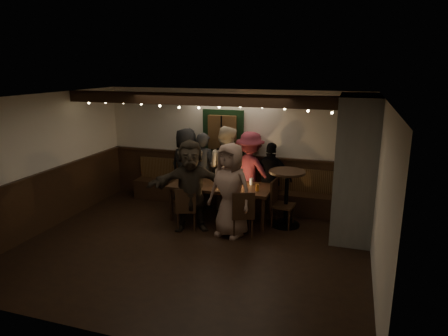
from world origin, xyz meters
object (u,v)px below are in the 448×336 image
(chair_end, at_px, (279,200))
(person_d, at_px, (250,171))
(chair_near_left, at_px, (186,206))
(high_top, at_px, (286,191))
(person_c, at_px, (226,168))
(person_e, at_px, (271,178))
(person_g, at_px, (230,190))
(person_b, at_px, (204,170))
(person_f, at_px, (191,186))
(dining_table, at_px, (221,188))
(chair_near_right, at_px, (243,212))
(person_a, at_px, (187,166))

(chair_end, height_order, person_d, person_d)
(chair_near_left, bearing_deg, high_top, 24.82)
(person_c, height_order, person_d, person_c)
(chair_near_left, distance_m, person_e, 2.01)
(high_top, bearing_deg, person_e, 124.37)
(person_c, relative_size, person_g, 1.05)
(chair_end, xyz_separation_m, person_b, (-1.80, 0.58, 0.32))
(high_top, relative_size, person_f, 0.64)
(person_b, height_order, person_d, person_d)
(dining_table, relative_size, person_f, 1.17)
(chair_near_right, bearing_deg, person_f, 174.27)
(chair_near_right, xyz_separation_m, person_a, (-1.73, 1.49, 0.36))
(high_top, xyz_separation_m, person_c, (-1.41, 0.54, 0.22))
(person_c, xyz_separation_m, person_d, (0.50, 0.15, -0.06))
(person_e, height_order, person_f, person_f)
(person_a, xyz_separation_m, person_c, (0.97, -0.09, 0.05))
(chair_near_left, bearing_deg, person_b, 96.18)
(person_a, distance_m, person_d, 1.47)
(chair_near_left, relative_size, person_f, 0.49)
(person_d, xyz_separation_m, person_g, (0.00, -1.47, 0.01))
(chair_near_right, distance_m, person_a, 2.31)
(dining_table, bearing_deg, chair_near_right, -48.61)
(high_top, bearing_deg, chair_end, -156.83)
(chair_near_right, bearing_deg, high_top, 52.56)
(person_e, bearing_deg, person_d, -0.64)
(dining_table, height_order, person_a, person_a)
(chair_near_left, height_order, person_f, person_f)
(dining_table, xyz_separation_m, chair_near_right, (0.67, -0.76, -0.16))
(chair_end, bearing_deg, person_c, 155.07)
(chair_near_left, bearing_deg, person_d, 60.02)
(chair_near_left, xyz_separation_m, person_e, (1.35, 1.46, 0.28))
(person_b, xyz_separation_m, person_c, (0.52, 0.01, 0.08))
(chair_near_left, relative_size, chair_end, 0.92)
(chair_end, height_order, person_b, person_b)
(dining_table, distance_m, chair_near_right, 1.02)
(dining_table, xyz_separation_m, person_f, (-0.39, -0.65, 0.21))
(dining_table, bearing_deg, person_f, -120.74)
(person_c, bearing_deg, person_g, 127.59)
(chair_end, bearing_deg, person_a, 162.99)
(person_c, bearing_deg, person_f, 93.79)
(person_b, bearing_deg, person_e, -165.52)
(chair_near_right, height_order, chair_end, chair_end)
(person_e, relative_size, person_f, 0.87)
(chair_end, distance_m, person_e, 0.79)
(dining_table, height_order, person_b, person_b)
(person_a, distance_m, person_e, 1.95)
(person_c, relative_size, person_f, 1.05)
(person_c, distance_m, person_d, 0.52)
(person_f, height_order, person_g, same)
(dining_table, xyz_separation_m, person_g, (0.41, -0.69, 0.21))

